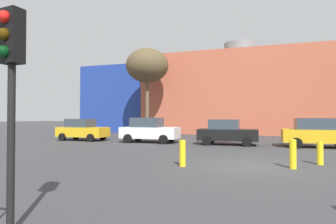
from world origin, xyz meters
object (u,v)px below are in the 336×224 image
(parked_car_1, at_px, (149,130))
(bollard_yellow_0, at_px, (320,153))
(parked_car_3, at_px, (317,133))
(bollard_yellow_2, at_px, (293,154))
(parked_car_0, at_px, (82,130))
(bare_tree_1, at_px, (147,66))
(traffic_light_near_left, at_px, (10,68))
(bollard_yellow_1, at_px, (182,153))
(parked_car_2, at_px, (227,132))

(parked_car_1, xyz_separation_m, bollard_yellow_0, (10.06, -6.94, -0.46))
(parked_car_1, bearing_deg, parked_car_3, 0.00)
(parked_car_1, relative_size, bollard_yellow_0, 4.68)
(bollard_yellow_2, bearing_deg, parked_car_3, 74.13)
(parked_car_0, relative_size, bare_tree_1, 0.45)
(parked_car_0, distance_m, parked_car_3, 17.11)
(bollard_yellow_2, bearing_deg, bollard_yellow_0, 47.56)
(parked_car_1, bearing_deg, bollard_yellow_2, -42.45)
(parked_car_3, height_order, traffic_light_near_left, traffic_light_near_left)
(bollard_yellow_0, relative_size, bollard_yellow_1, 0.91)
(parked_car_3, bearing_deg, bare_tree_1, 153.16)
(traffic_light_near_left, bearing_deg, bare_tree_1, -156.20)
(parked_car_1, xyz_separation_m, parked_car_3, (11.26, 0.00, -0.01))
(bollard_yellow_0, bearing_deg, parked_car_3, 80.23)
(bollard_yellow_0, height_order, bollard_yellow_2, bollard_yellow_2)
(parked_car_3, xyz_separation_m, bare_tree_1, (-14.39, 7.28, 6.29))
(parked_car_1, height_order, bare_tree_1, bare_tree_1)
(parked_car_1, relative_size, parked_car_3, 1.01)
(parked_car_2, bearing_deg, bollard_yellow_1, -94.95)
(parked_car_0, relative_size, bollard_yellow_0, 4.42)
(parked_car_0, xyz_separation_m, bollard_yellow_1, (10.80, -8.95, -0.37))
(parked_car_3, relative_size, bollard_yellow_1, 4.20)
(traffic_light_near_left, bearing_deg, parked_car_2, -179.76)
(parked_car_2, distance_m, bollard_yellow_2, 8.79)
(parked_car_2, bearing_deg, traffic_light_near_left, -96.70)
(parked_car_2, height_order, bollard_yellow_1, parked_car_2)
(bare_tree_1, bearing_deg, traffic_light_near_left, -73.13)
(parked_car_1, bearing_deg, traffic_light_near_left, -76.24)
(parked_car_0, relative_size, parked_car_3, 0.96)
(parked_car_0, relative_size, bollard_yellow_1, 4.02)
(bare_tree_1, bearing_deg, parked_car_2, -39.45)
(parked_car_3, relative_size, bare_tree_1, 0.47)
(traffic_light_near_left, bearing_deg, bollard_yellow_0, 151.90)
(parked_car_2, bearing_deg, parked_car_3, 0.00)
(parked_car_1, relative_size, parked_car_2, 1.07)
(parked_car_1, height_order, bollard_yellow_2, parked_car_1)
(parked_car_3, distance_m, bollard_yellow_1, 10.96)
(parked_car_2, xyz_separation_m, bollard_yellow_1, (-0.78, -8.95, -0.36))
(parked_car_1, distance_m, traffic_light_near_left, 16.35)
(parked_car_3, distance_m, bare_tree_1, 17.31)
(parked_car_1, distance_m, bollard_yellow_1, 10.23)
(parked_car_0, height_order, bollard_yellow_1, parked_car_0)
(parked_car_0, height_order, parked_car_3, parked_car_3)
(bollard_yellow_1, height_order, bollard_yellow_2, bollard_yellow_2)
(parked_car_3, bearing_deg, traffic_light_near_left, -115.10)
(parked_car_2, relative_size, bare_tree_1, 0.44)
(traffic_light_near_left, bearing_deg, bollard_yellow_1, 177.97)
(parked_car_2, bearing_deg, bare_tree_1, 140.55)
(bollard_yellow_0, distance_m, bollard_yellow_2, 1.67)
(parked_car_1, height_order, parked_car_2, parked_car_1)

